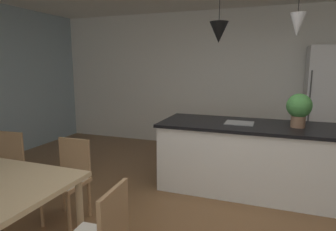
{
  "coord_description": "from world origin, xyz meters",
  "views": [
    {
      "loc": [
        0.46,
        -2.51,
        1.65
      ],
      "look_at": [
        -0.64,
        0.51,
        1.09
      ],
      "focal_mm": 30.78,
      "sensor_mm": 36.0,
      "label": 1
    }
  ],
  "objects": [
    {
      "name": "wall_back_kitchen",
      "position": [
        0.0,
        3.26,
        1.35
      ],
      "size": [
        10.0,
        0.12,
        2.7
      ],
      "primitive_type": "cube",
      "color": "white",
      "rests_on": "ground_plane"
    },
    {
      "name": "chair_far_right",
      "position": [
        -1.53,
        -0.16,
        0.47
      ],
      "size": [
        0.41,
        0.41,
        0.87
      ],
      "color": "#A87F56",
      "rests_on": "ground_plane"
    },
    {
      "name": "chair_far_left",
      "position": [
        -2.46,
        -0.16,
        0.47
      ],
      "size": [
        0.43,
        0.43,
        0.87
      ],
      "color": "#A87F56",
      "rests_on": "ground_plane"
    },
    {
      "name": "kitchen_island",
      "position": [
        0.22,
        1.29,
        0.46
      ],
      "size": [
        2.35,
        0.94,
        0.91
      ],
      "color": "white",
      "rests_on": "ground_plane"
    },
    {
      "name": "refrigerator",
      "position": [
        1.33,
        2.86,
        0.98
      ],
      "size": [
        0.71,
        0.67,
        1.97
      ],
      "color": "silver",
      "rests_on": "ground_plane"
    },
    {
      "name": "pendant_over_island_main",
      "position": [
        -0.23,
        1.29,
        2.07
      ],
      "size": [
        0.24,
        0.24,
        0.77
      ],
      "color": "black"
    },
    {
      "name": "pendant_over_island_aux",
      "position": [
        0.68,
        1.29,
        2.12
      ],
      "size": [
        0.18,
        0.18,
        0.72
      ],
      "color": "black"
    },
    {
      "name": "potted_plant_on_island",
      "position": [
        0.77,
        1.29,
        1.14
      ],
      "size": [
        0.3,
        0.3,
        0.41
      ],
      "color": "#8C664C",
      "rests_on": "kitchen_island"
    }
  ]
}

